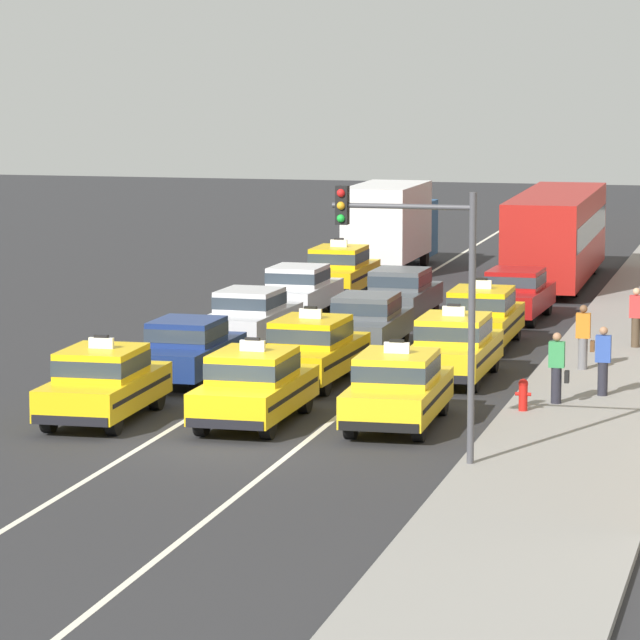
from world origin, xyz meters
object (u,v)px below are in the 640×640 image
(box_truck_left_sixth, at_px, (391,223))
(traffic_light_pole, at_px, (423,277))
(fire_hydrant, at_px, (523,393))
(taxi_center_second, at_px, (312,349))
(pedestrian_mid_block, at_px, (583,337))
(sedan_center_fourth, at_px, (400,293))
(sedan_left_fourth, at_px, (299,289))
(taxi_right_second, at_px, (454,346))
(pedestrian_near_crosswalk, at_px, (636,318))
(taxi_center_nearest, at_px, (254,385))
(taxi_right_third, at_px, (482,316))
(sedan_right_fourth, at_px, (516,293))
(pedestrian_trailing, at_px, (603,361))
(taxi_left_fifth, at_px, (340,270))
(sedan_left_third, at_px, (250,315))
(taxi_right_nearest, at_px, (397,388))
(pedestrian_by_storefront, at_px, (557,368))
(bus_right_fifth, at_px, (556,233))
(sedan_left_second, at_px, (188,348))
(sedan_center_third, at_px, (367,321))
(taxi_left_nearest, at_px, (103,382))

(box_truck_left_sixth, xyz_separation_m, traffic_light_pole, (7.64, -33.48, 2.04))
(traffic_light_pole, bearing_deg, fire_hydrant, 78.40)
(taxi_center_second, xyz_separation_m, pedestrian_mid_block, (6.38, 2.97, 0.10))
(sedan_center_fourth, relative_size, pedestrian_mid_block, 2.63)
(sedan_left_fourth, bearing_deg, taxi_right_second, -57.21)
(sedan_left_fourth, height_order, traffic_light_pole, traffic_light_pole)
(pedestrian_near_crosswalk, bearing_deg, taxi_center_nearest, -120.79)
(box_truck_left_sixth, height_order, taxi_right_third, box_truck_left_sixth)
(sedan_right_fourth, relative_size, pedestrian_trailing, 2.66)
(taxi_left_fifth, height_order, box_truck_left_sixth, box_truck_left_sixth)
(sedan_left_fourth, distance_m, taxi_right_second, 12.41)
(sedan_left_third, xyz_separation_m, pedestrian_near_crosswalk, (10.60, 1.25, 0.12))
(sedan_left_third, height_order, sedan_center_fourth, same)
(box_truck_left_sixth, distance_m, traffic_light_pole, 34.40)
(sedan_left_third, distance_m, taxi_right_nearest, 12.38)
(pedestrian_by_storefront, xyz_separation_m, traffic_light_pole, (-1.82, -6.92, 2.85))
(taxi_right_third, xyz_separation_m, pedestrian_near_crosswalk, (4.25, 0.12, 0.09))
(taxi_left_fifth, bearing_deg, pedestrian_near_crosswalk, -42.92)
(sedan_left_third, xyz_separation_m, bus_right_fifth, (6.55, 16.14, 0.97))
(sedan_left_fourth, relative_size, fire_hydrant, 5.94)
(sedan_right_fourth, xyz_separation_m, pedestrian_trailing, (3.96, -13.14, 0.13))
(sedan_left_second, height_order, pedestrian_near_crosswalk, pedestrian_near_crosswalk)
(sedan_center_fourth, bearing_deg, taxi_left_fifth, 120.89)
(traffic_light_pole, bearing_deg, box_truck_left_sixth, 102.85)
(sedan_right_fourth, height_order, bus_right_fifth, bus_right_fifth)
(sedan_center_fourth, height_order, taxi_right_third, taxi_right_third)
(box_truck_left_sixth, xyz_separation_m, taxi_right_second, (6.48, -23.30, -0.90))
(taxi_left_fifth, relative_size, pedestrian_mid_block, 2.77)
(pedestrian_near_crosswalk, height_order, traffic_light_pole, traffic_light_pole)
(pedestrian_by_storefront, bearing_deg, pedestrian_trailing, 54.02)
(taxi_right_nearest, distance_m, pedestrian_near_crosswalk, 12.58)
(sedan_left_third, bearing_deg, sedan_center_third, -5.48)
(taxi_left_fifth, height_order, taxi_right_nearest, same)
(taxi_right_third, relative_size, sedan_right_fourth, 1.05)
(traffic_light_pole, bearing_deg, sedan_right_fourth, 93.26)
(pedestrian_mid_block, bearing_deg, taxi_right_third, 129.78)
(sedan_left_third, relative_size, box_truck_left_sixth, 0.63)
(taxi_left_nearest, height_order, taxi_right_second, same)
(sedan_left_second, relative_size, sedan_center_third, 1.00)
(sedan_left_third, bearing_deg, taxi_center_second, -60.75)
(sedan_left_third, relative_size, pedestrian_trailing, 2.67)
(sedan_left_third, xyz_separation_m, box_truck_left_sixth, (0.08, 18.85, 0.93))
(taxi_left_fifth, relative_size, traffic_light_pole, 0.82)
(pedestrian_near_crosswalk, bearing_deg, sedan_right_fourth, 126.88)
(taxi_left_fifth, height_order, traffic_light_pole, traffic_light_pole)
(taxi_right_second, relative_size, sedan_right_fourth, 1.05)
(taxi_left_nearest, bearing_deg, fire_hydrant, 16.67)
(taxi_center_second, distance_m, taxi_right_nearest, 5.80)
(taxi_left_nearest, xyz_separation_m, taxi_center_second, (3.34, 5.76, 0.00))
(taxi_center_nearest, bearing_deg, sedan_left_second, 122.30)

